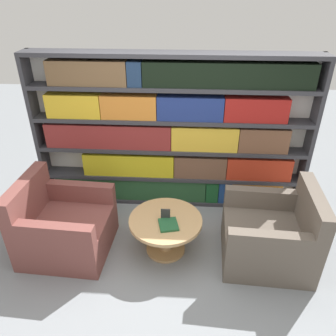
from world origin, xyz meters
The scene contains 7 objects.
ground_plane centered at (0.00, 0.00, 0.00)m, with size 14.00×14.00×0.00m, color gray.
bookshelf centered at (0.01, 1.34, 1.00)m, with size 3.55×0.30×2.04m.
armchair_left centered at (-1.18, 0.27, 0.30)m, with size 0.99×0.93×0.90m.
armchair_right centered at (1.16, 0.27, 0.30)m, with size 0.99×0.93×0.90m.
coffee_table centered at (-0.01, 0.31, 0.32)m, with size 0.82×0.82×0.45m.
table_sign centered at (-0.01, 0.31, 0.51)m, with size 0.10×0.06×0.14m.
stray_book centered at (0.03, 0.20, 0.46)m, with size 0.24×0.26×0.02m.
Camera 1 is at (0.20, -2.54, 2.76)m, focal length 35.00 mm.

